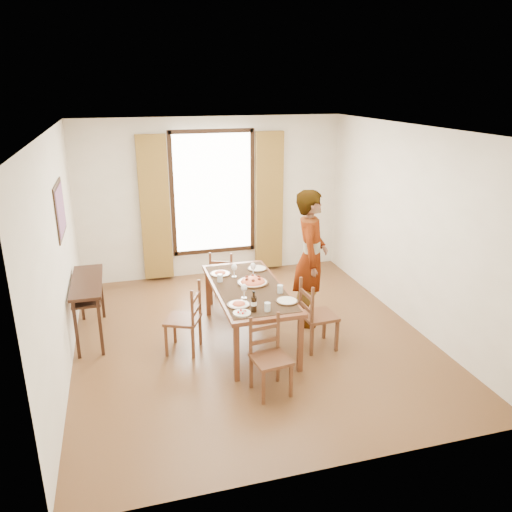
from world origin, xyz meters
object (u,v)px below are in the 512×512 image
object	(u,v)px
man	(311,258)
pasta_platter	(253,280)
console_table	(88,289)
dining_table	(249,291)

from	to	relation	value
man	pasta_platter	distance (m)	0.91
console_table	man	size ratio (longest dim) A/B	0.63
dining_table	man	world-z (taller)	man
man	dining_table	bearing A→B (deg)	131.92
console_table	pasta_platter	xyz separation A→B (m)	(2.07, -0.57, 0.12)
console_table	dining_table	xyz separation A→B (m)	(1.99, -0.66, 0.01)
man	console_table	bearing A→B (deg)	107.53
man	pasta_platter	size ratio (longest dim) A/B	4.74
dining_table	pasta_platter	world-z (taller)	pasta_platter
console_table	pasta_platter	bearing A→B (deg)	-15.47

